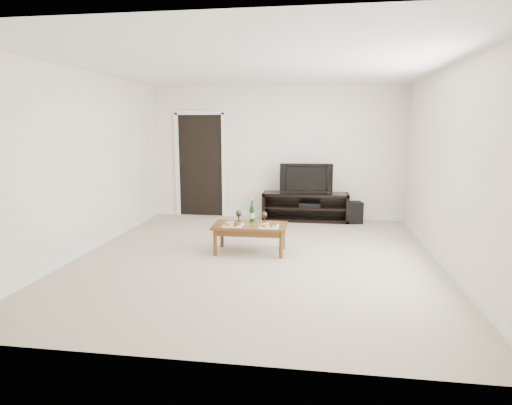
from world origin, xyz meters
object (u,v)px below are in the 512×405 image
object	(u,v)px
coffee_table	(250,238)
subwoofer	(354,212)
media_console	(305,207)
television	(306,178)

from	to	relation	value
coffee_table	subwoofer	bearing A→B (deg)	53.10
media_console	coffee_table	bearing A→B (deg)	-107.72
television	coffee_table	size ratio (longest dim) A/B	0.95
media_console	television	xyz separation A→B (m)	(0.00, 0.00, 0.56)
media_console	subwoofer	bearing A→B (deg)	-3.85
media_console	coffee_table	world-z (taller)	media_console
television	subwoofer	bearing A→B (deg)	-8.37
coffee_table	television	bearing A→B (deg)	72.28
media_console	television	world-z (taller)	television
media_console	subwoofer	world-z (taller)	media_console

